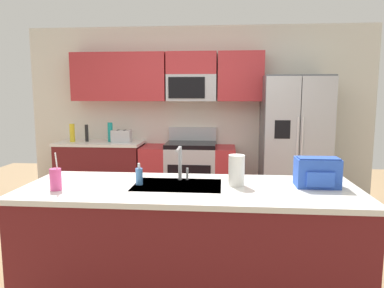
# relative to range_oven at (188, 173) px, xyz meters

# --- Properties ---
(ground_plane) EXTENTS (9.00, 9.00, 0.00)m
(ground_plane) POSITION_rel_range_oven_xyz_m (0.12, -1.80, -0.44)
(ground_plane) COLOR #997A56
(ground_plane) RESTS_ON ground
(kitchen_wall_unit) EXTENTS (5.20, 0.43, 2.60)m
(kitchen_wall_unit) POSITION_rel_range_oven_xyz_m (-0.02, 0.28, 1.03)
(kitchen_wall_unit) COLOR silver
(kitchen_wall_unit) RESTS_ON ground
(back_counter) EXTENTS (1.26, 0.63, 0.90)m
(back_counter) POSITION_rel_range_oven_xyz_m (-1.32, -0.00, 0.01)
(back_counter) COLOR maroon
(back_counter) RESTS_ON ground
(range_oven) EXTENTS (1.36, 0.61, 1.10)m
(range_oven) POSITION_rel_range_oven_xyz_m (0.00, 0.00, 0.00)
(range_oven) COLOR #B7BABF
(range_oven) RESTS_ON ground
(refrigerator) EXTENTS (0.90, 0.76, 1.85)m
(refrigerator) POSITION_rel_range_oven_xyz_m (1.49, -0.07, 0.48)
(refrigerator) COLOR #4C4F54
(refrigerator) RESTS_ON ground
(island_counter) EXTENTS (2.57, 0.91, 0.90)m
(island_counter) POSITION_rel_range_oven_xyz_m (0.25, -2.48, 0.01)
(island_counter) COLOR maroon
(island_counter) RESTS_ON ground
(toaster) EXTENTS (0.28, 0.16, 0.18)m
(toaster) POSITION_rel_range_oven_xyz_m (-0.98, -0.05, 0.55)
(toaster) COLOR #B7BABF
(toaster) RESTS_ON back_counter
(pepper_mill) EXTENTS (0.05, 0.05, 0.25)m
(pepper_mill) POSITION_rel_range_oven_xyz_m (-1.52, -0.00, 0.58)
(pepper_mill) COLOR black
(pepper_mill) RESTS_ON back_counter
(bottle_yellow) EXTENTS (0.08, 0.08, 0.27)m
(bottle_yellow) POSITION_rel_range_oven_xyz_m (-1.72, -0.05, 0.59)
(bottle_yellow) COLOR yellow
(bottle_yellow) RESTS_ON back_counter
(bottle_teal) EXTENTS (0.07, 0.07, 0.28)m
(bottle_teal) POSITION_rel_range_oven_xyz_m (-1.16, 0.01, 0.60)
(bottle_teal) COLOR teal
(bottle_teal) RESTS_ON back_counter
(sink_faucet) EXTENTS (0.08, 0.21, 0.28)m
(sink_faucet) POSITION_rel_range_oven_xyz_m (0.16, -2.29, 0.62)
(sink_faucet) COLOR #B7BABF
(sink_faucet) RESTS_ON island_counter
(drink_cup_pink) EXTENTS (0.08, 0.08, 0.28)m
(drink_cup_pink) POSITION_rel_range_oven_xyz_m (-0.72, -2.66, 0.54)
(drink_cup_pink) COLOR #EA4C93
(drink_cup_pink) RESTS_ON island_counter
(soap_dispenser) EXTENTS (0.06, 0.06, 0.17)m
(soap_dispenser) POSITION_rel_range_oven_xyz_m (-0.15, -2.45, 0.53)
(soap_dispenser) COLOR #4C8CD8
(soap_dispenser) RESTS_ON island_counter
(paper_towel_roll) EXTENTS (0.12, 0.12, 0.24)m
(paper_towel_roll) POSITION_rel_range_oven_xyz_m (0.61, -2.42, 0.58)
(paper_towel_roll) COLOR white
(paper_towel_roll) RESTS_ON island_counter
(backpack) EXTENTS (0.32, 0.22, 0.23)m
(backpack) POSITION_rel_range_oven_xyz_m (1.22, -2.40, 0.57)
(backpack) COLOR blue
(backpack) RESTS_ON island_counter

